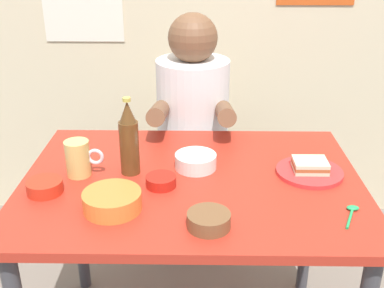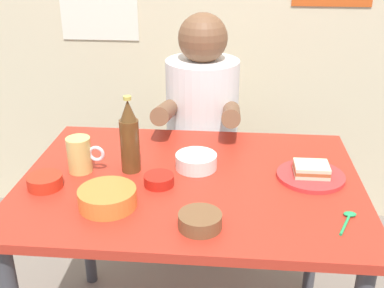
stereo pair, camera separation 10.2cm
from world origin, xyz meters
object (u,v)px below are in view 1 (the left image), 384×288
object	(u,v)px
beer_bottle	(129,140)
dining_table	(192,203)
sandwich	(310,165)
stool	(193,187)
plate_orange	(309,172)
soup_bowl_orange	(112,200)
beer_mug	(79,158)
person_seated	(193,106)

from	to	relation	value
beer_bottle	dining_table	bearing A→B (deg)	-10.89
dining_table	sandwich	size ratio (longest dim) A/B	10.00
sandwich	beer_bottle	world-z (taller)	beer_bottle
stool	sandwich	xyz separation A→B (m)	(0.40, -0.59, 0.42)
plate_orange	soup_bowl_orange	xyz separation A→B (m)	(-0.61, -0.23, 0.02)
beer_mug	beer_bottle	distance (m)	0.18
dining_table	beer_mug	distance (m)	0.40
stool	beer_bottle	size ratio (longest dim) A/B	1.72
plate_orange	soup_bowl_orange	world-z (taller)	soup_bowl_orange
stool	person_seated	distance (m)	0.42
stool	sandwich	size ratio (longest dim) A/B	4.09
sandwich	beer_mug	bearing A→B (deg)	-178.65
person_seated	beer_bottle	world-z (taller)	person_seated
dining_table	sandwich	xyz separation A→B (m)	(0.39, 0.04, 0.13)
person_seated	beer_mug	size ratio (longest dim) A/B	5.71
beer_mug	soup_bowl_orange	xyz separation A→B (m)	(0.14, -0.21, -0.03)
beer_bottle	soup_bowl_orange	world-z (taller)	beer_bottle
person_seated	plate_orange	bearing A→B (deg)	-55.79
plate_orange	soup_bowl_orange	size ratio (longest dim) A/B	1.29
person_seated	sandwich	distance (m)	0.70
stool	dining_table	bearing A→B (deg)	-89.44
plate_orange	soup_bowl_orange	distance (m)	0.66
dining_table	sandwich	distance (m)	0.41
dining_table	stool	distance (m)	0.70
person_seated	sandwich	bearing A→B (deg)	-55.79
stool	soup_bowl_orange	size ratio (longest dim) A/B	2.65
person_seated	beer_mug	bearing A→B (deg)	-121.18
dining_table	plate_orange	xyz separation A→B (m)	(0.39, 0.04, 0.10)
person_seated	plate_orange	distance (m)	0.70
plate_orange	stool	bearing A→B (deg)	123.70
plate_orange	sandwich	size ratio (longest dim) A/B	2.00
stool	plate_orange	world-z (taller)	plate_orange
beer_bottle	plate_orange	bearing A→B (deg)	-0.18
beer_bottle	soup_bowl_orange	xyz separation A→B (m)	(-0.02, -0.23, -0.09)
sandwich	person_seated	bearing A→B (deg)	124.21
dining_table	beer_bottle	xyz separation A→B (m)	(-0.20, 0.04, 0.21)
beer_mug	beer_bottle	world-z (taller)	beer_bottle
soup_bowl_orange	plate_orange	bearing A→B (deg)	20.30
stool	plate_orange	bearing A→B (deg)	-56.30
stool	beer_mug	xyz separation A→B (m)	(-0.36, -0.61, 0.45)
dining_table	person_seated	bearing A→B (deg)	90.57
beer_mug	beer_bottle	size ratio (longest dim) A/B	0.48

